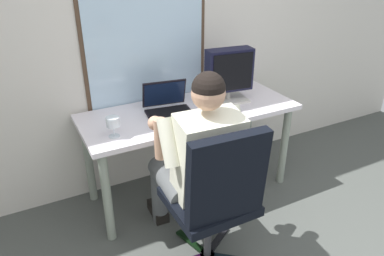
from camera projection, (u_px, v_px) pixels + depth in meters
wall_rear at (159, 23)px, 2.83m from camera, size 5.90×0.08×2.69m
desk at (190, 121)px, 2.86m from camera, size 1.67×0.66×0.75m
office_chair at (217, 194)px, 2.13m from camera, size 0.57×0.59×1.03m
person_seated at (198, 159)px, 2.31m from camera, size 0.54×0.79×1.29m
crt_monitor at (229, 72)px, 2.89m from camera, size 0.38×0.27×0.42m
laptop at (167, 104)px, 2.77m from camera, size 0.37×0.32×0.22m
wine_glass at (113, 123)px, 2.38m from camera, size 0.09×0.09×0.14m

